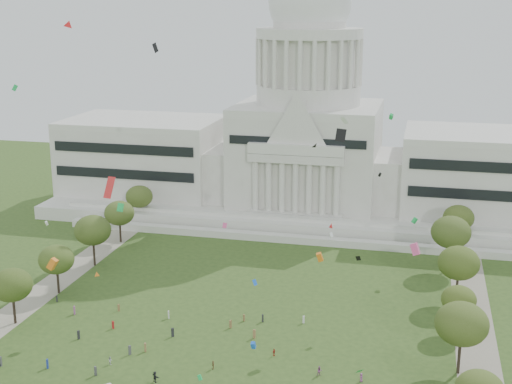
{
  "coord_description": "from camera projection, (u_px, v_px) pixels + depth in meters",
  "views": [
    {
      "loc": [
        35.86,
        -103.75,
        64.6
      ],
      "look_at": [
        0.0,
        45.0,
        24.0
      ],
      "focal_mm": 50.0,
      "sensor_mm": 36.0,
      "label": 1
    }
  ],
  "objects": [
    {
      "name": "row_tree_l_4",
      "position": [
        93.0,
        230.0,
        179.01
      ],
      "size": [
        9.29,
        9.29,
        13.21
      ],
      "color": "black",
      "rests_on": "ground"
    },
    {
      "name": "path_left",
      "position": [
        35.0,
        298.0,
        161.24
      ],
      "size": [
        8.0,
        160.0,
        0.04
      ],
      "primitive_type": "cube",
      "color": "gray",
      "rests_on": "ground"
    },
    {
      "name": "person_4",
      "position": [
        213.0,
        365.0,
        129.8
      ],
      "size": [
        0.84,
        1.09,
        1.64
      ],
      "primitive_type": "imported",
      "rotation": [
        0.0,
        0.0,
        5.09
      ],
      "color": "olive",
      "rests_on": "ground"
    },
    {
      "name": "row_tree_l_6",
      "position": [
        139.0,
        197.0,
        214.43
      ],
      "size": [
        8.19,
        8.19,
        11.64
      ],
      "color": "black",
      "rests_on": "ground"
    },
    {
      "name": "row_tree_r_6",
      "position": [
        459.0,
        218.0,
        192.4
      ],
      "size": [
        8.42,
        8.42,
        11.97
      ],
      "color": "black",
      "rests_on": "ground"
    },
    {
      "name": "row_tree_l_2",
      "position": [
        12.0,
        285.0,
        146.46
      ],
      "size": [
        8.42,
        8.42,
        11.97
      ],
      "color": "black",
      "rests_on": "ground"
    },
    {
      "name": "person_5",
      "position": [
        155.0,
        377.0,
        125.29
      ],
      "size": [
        1.96,
        1.68,
        2.02
      ],
      "primitive_type": "imported",
      "rotation": [
        0.0,
        0.0,
        2.53
      ],
      "color": "#26262B",
      "rests_on": "ground"
    },
    {
      "name": "row_tree_r_2",
      "position": [
        462.0,
        324.0,
        126.08
      ],
      "size": [
        9.55,
        9.55,
        13.58
      ],
      "color": "black",
      "rests_on": "ground"
    },
    {
      "name": "row_tree_r_3",
      "position": [
        459.0,
        300.0,
        142.71
      ],
      "size": [
        7.01,
        7.01,
        9.98
      ],
      "color": "black",
      "rests_on": "ground"
    },
    {
      "name": "row_tree_r_4",
      "position": [
        459.0,
        263.0,
        156.68
      ],
      "size": [
        9.19,
        9.19,
        13.06
      ],
      "color": "black",
      "rests_on": "ground"
    },
    {
      "name": "row_tree_l_3",
      "position": [
        56.0,
        260.0,
        161.93
      ],
      "size": [
        8.12,
        8.12,
        11.55
      ],
      "color": "black",
      "rests_on": "ground"
    },
    {
      "name": "person_8",
      "position": [
        110.0,
        361.0,
        131.48
      ],
      "size": [
        0.86,
        0.73,
        1.52
      ],
      "primitive_type": "imported",
      "rotation": [
        0.0,
        0.0,
        2.71
      ],
      "color": "silver",
      "rests_on": "ground"
    },
    {
      "name": "row_tree_r_5",
      "position": [
        451.0,
        232.0,
        175.74
      ],
      "size": [
        9.82,
        9.82,
        13.96
      ],
      "color": "black",
      "rests_on": "ground"
    },
    {
      "name": "person_0",
      "position": [
        361.0,
        377.0,
        125.48
      ],
      "size": [
        0.85,
        0.93,
        1.59
      ],
      "primitive_type": "imported",
      "rotation": [
        0.0,
        0.0,
        5.29
      ],
      "color": "#994C8C",
      "rests_on": "ground"
    },
    {
      "name": "capitol",
      "position": [
        307.0,
        143.0,
        223.19
      ],
      "size": [
        160.0,
        64.5,
        91.3
      ],
      "color": "silver",
      "rests_on": "ground"
    },
    {
      "name": "person_10",
      "position": [
        274.0,
        352.0,
        134.64
      ],
      "size": [
        0.79,
        0.98,
        1.47
      ],
      "primitive_type": "imported",
      "rotation": [
        0.0,
        0.0,
        1.14
      ],
      "color": "#B21E1E",
      "rests_on": "ground"
    },
    {
      "name": "kite_swarm",
      "position": [
        214.0,
        235.0,
        121.85
      ],
      "size": [
        78.53,
        101.76,
        58.61
      ],
      "color": "black",
      "rests_on": "ground"
    },
    {
      "name": "person_2",
      "position": [
        320.0,
        371.0,
        127.42
      ],
      "size": [
        1.05,
        0.9,
        1.85
      ],
      "primitive_type": "imported",
      "rotation": [
        0.0,
        0.0,
        0.46
      ],
      "color": "#994C8C",
      "rests_on": "ground"
    },
    {
      "name": "distant_crowd",
      "position": [
        145.0,
        343.0,
        138.0
      ],
      "size": [
        67.06,
        37.79,
        1.91
      ],
      "color": "#4C4C51",
      "rests_on": "ground"
    },
    {
      "name": "row_tree_l_5",
      "position": [
        119.0,
        213.0,
        196.99
      ],
      "size": [
        8.33,
        8.33,
        11.85
      ],
      "color": "black",
      "rests_on": "ground"
    },
    {
      "name": "path_right",
      "position": [
        476.0,
        344.0,
        139.49
      ],
      "size": [
        8.0,
        160.0,
        0.04
      ],
      "primitive_type": "cube",
      "color": "gray",
      "rests_on": "ground"
    }
  ]
}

